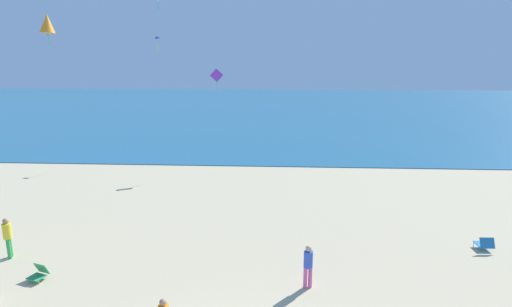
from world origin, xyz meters
The scene contains 9 objects.
ground_plane centered at (0.00, 10.00, 0.00)m, with size 120.00×120.00×0.00m, color #C6B58C.
ocean_water centered at (0.00, 49.60, 0.03)m, with size 120.00×60.00×0.05m, color #236084.
beach_chair_far_right centered at (-7.35, 4.54, 0.24)m, with size 0.66×0.70×0.54m.
beach_chair_mid_beach centered at (8.96, 7.64, 0.27)m, with size 0.58×0.70×0.57m.
person_2 centered at (-9.32, 6.03, 0.92)m, with size 0.40×0.40×1.59m.
person_4 centered at (1.82, 4.53, 0.87)m, with size 0.36×0.36×1.50m.
kite_purple centered at (-3.31, 19.81, 6.10)m, with size 0.87×0.25×1.35m.
kite_orange centered at (-10.74, 13.14, 8.98)m, with size 1.07×1.09×1.61m.
kite_blue centered at (-8.29, 23.82, 8.63)m, with size 0.48×0.44×1.19m.
Camera 1 is at (0.79, -8.16, 7.62)m, focal length 29.70 mm.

